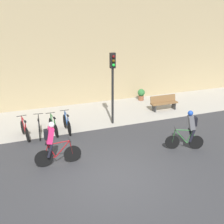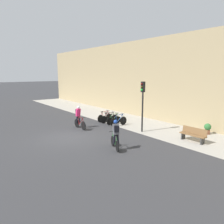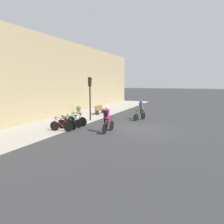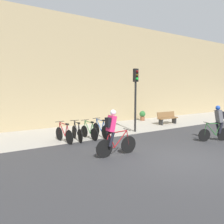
{
  "view_description": "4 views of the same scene",
  "coord_description": "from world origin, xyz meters",
  "px_view_note": "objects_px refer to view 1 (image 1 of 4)",
  "views": [
    {
      "loc": [
        -3.25,
        -7.93,
        5.51
      ],
      "look_at": [
        1.3,
        3.57,
        1.19
      ],
      "focal_mm": 45.0,
      "sensor_mm": 36.0,
      "label": 1
    },
    {
      "loc": [
        13.13,
        -6.34,
        4.33
      ],
      "look_at": [
        -0.21,
        3.84,
        1.31
      ],
      "focal_mm": 35.0,
      "sensor_mm": 36.0,
      "label": 2
    },
    {
      "loc": [
        -14.65,
        -3.94,
        3.33
      ],
      "look_at": [
        0.22,
        2.28,
        1.1
      ],
      "focal_mm": 35.0,
      "sensor_mm": 36.0,
      "label": 3
    },
    {
      "loc": [
        -6.24,
        -5.0,
        2.57
      ],
      "look_at": [
        -0.41,
        3.99,
        1.41
      ],
      "focal_mm": 35.0,
      "sensor_mm": 36.0,
      "label": 4
    }
  ],
  "objects_px": {
    "cyclist_grey": "(190,129)",
    "parked_bike_1": "(39,128)",
    "parked_bike_0": "(25,130)",
    "cyclist_pink": "(53,143)",
    "bench": "(164,103)",
    "parked_bike_3": "(67,124)",
    "traffic_light_pole": "(113,76)",
    "potted_plant": "(141,94)",
    "parked_bike_2": "(53,126)"
  },
  "relations": [
    {
      "from": "cyclist_grey",
      "to": "parked_bike_1",
      "type": "relative_size",
      "value": 1.04
    },
    {
      "from": "parked_bike_0",
      "to": "cyclist_pink",
      "type": "bearing_deg",
      "value": -75.59
    },
    {
      "from": "bench",
      "to": "parked_bike_3",
      "type": "bearing_deg",
      "value": -169.93
    },
    {
      "from": "cyclist_pink",
      "to": "traffic_light_pole",
      "type": "bearing_deg",
      "value": 41.15
    },
    {
      "from": "cyclist_pink",
      "to": "potted_plant",
      "type": "relative_size",
      "value": 2.31
    },
    {
      "from": "parked_bike_1",
      "to": "cyclist_pink",
      "type": "bearing_deg",
      "value": -87.78
    },
    {
      "from": "parked_bike_2",
      "to": "potted_plant",
      "type": "distance_m",
      "value": 7.37
    },
    {
      "from": "cyclist_grey",
      "to": "parked_bike_3",
      "type": "relative_size",
      "value": 1.03
    },
    {
      "from": "cyclist_pink",
      "to": "parked_bike_1",
      "type": "xyz_separation_m",
      "value": [
        -0.12,
        3.06,
        -0.55
      ]
    },
    {
      "from": "parked_bike_2",
      "to": "bench",
      "type": "height_order",
      "value": "parked_bike_2"
    },
    {
      "from": "parked_bike_2",
      "to": "parked_bike_0",
      "type": "bearing_deg",
      "value": 179.99
    },
    {
      "from": "cyclist_pink",
      "to": "cyclist_grey",
      "type": "relative_size",
      "value": 1.03
    },
    {
      "from": "bench",
      "to": "potted_plant",
      "type": "xyz_separation_m",
      "value": [
        -0.34,
        2.32,
        -0.03
      ]
    },
    {
      "from": "cyclist_pink",
      "to": "potted_plant",
      "type": "distance_m",
      "value": 9.61
    },
    {
      "from": "cyclist_pink",
      "to": "cyclist_grey",
      "type": "bearing_deg",
      "value": -7.53
    },
    {
      "from": "parked_bike_0",
      "to": "potted_plant",
      "type": "distance_m",
      "value": 8.57
    },
    {
      "from": "cyclist_pink",
      "to": "traffic_light_pole",
      "type": "height_order",
      "value": "traffic_light_pole"
    },
    {
      "from": "parked_bike_0",
      "to": "traffic_light_pole",
      "type": "xyz_separation_m",
      "value": [
        4.51,
        0.2,
        2.17
      ]
    },
    {
      "from": "parked_bike_0",
      "to": "parked_bike_2",
      "type": "relative_size",
      "value": 1.05
    },
    {
      "from": "parked_bike_2",
      "to": "cyclist_grey",
      "type": "bearing_deg",
      "value": -36.83
    },
    {
      "from": "cyclist_pink",
      "to": "traffic_light_pole",
      "type": "xyz_separation_m",
      "value": [
        3.73,
        3.26,
        1.62
      ]
    },
    {
      "from": "parked_bike_2",
      "to": "traffic_light_pole",
      "type": "bearing_deg",
      "value": 3.58
    },
    {
      "from": "cyclist_pink",
      "to": "parked_bike_0",
      "type": "bearing_deg",
      "value": 104.41
    },
    {
      "from": "potted_plant",
      "to": "bench",
      "type": "bearing_deg",
      "value": -81.77
    },
    {
      "from": "cyclist_grey",
      "to": "parked_bike_3",
      "type": "height_order",
      "value": "cyclist_grey"
    },
    {
      "from": "traffic_light_pole",
      "to": "potted_plant",
      "type": "height_order",
      "value": "traffic_light_pole"
    },
    {
      "from": "cyclist_pink",
      "to": "parked_bike_3",
      "type": "relative_size",
      "value": 1.06
    },
    {
      "from": "bench",
      "to": "potted_plant",
      "type": "distance_m",
      "value": 2.34
    },
    {
      "from": "parked_bike_1",
      "to": "parked_bike_3",
      "type": "distance_m",
      "value": 1.34
    },
    {
      "from": "parked_bike_0",
      "to": "parked_bike_1",
      "type": "xyz_separation_m",
      "value": [
        0.67,
        -0.0,
        -0.0
      ]
    },
    {
      "from": "parked_bike_0",
      "to": "potted_plant",
      "type": "relative_size",
      "value": 2.14
    },
    {
      "from": "potted_plant",
      "to": "parked_bike_2",
      "type": "bearing_deg",
      "value": -152.34
    },
    {
      "from": "parked_bike_2",
      "to": "parked_bike_3",
      "type": "relative_size",
      "value": 0.94
    },
    {
      "from": "traffic_light_pole",
      "to": "bench",
      "type": "distance_m",
      "value": 4.33
    },
    {
      "from": "bench",
      "to": "potted_plant",
      "type": "relative_size",
      "value": 2.2
    },
    {
      "from": "cyclist_grey",
      "to": "bench",
      "type": "xyz_separation_m",
      "value": [
        1.78,
        4.9,
        -0.48
      ]
    },
    {
      "from": "parked_bike_1",
      "to": "parked_bike_2",
      "type": "bearing_deg",
      "value": 0.02
    },
    {
      "from": "cyclist_pink",
      "to": "parked_bike_3",
      "type": "height_order",
      "value": "cyclist_pink"
    },
    {
      "from": "cyclist_pink",
      "to": "cyclist_grey",
      "type": "height_order",
      "value": "cyclist_pink"
    },
    {
      "from": "cyclist_grey",
      "to": "parked_bike_0",
      "type": "bearing_deg",
      "value": 149.34
    },
    {
      "from": "parked_bike_3",
      "to": "traffic_light_pole",
      "type": "relative_size",
      "value": 0.46
    },
    {
      "from": "parked_bike_1",
      "to": "parked_bike_0",
      "type": "bearing_deg",
      "value": 179.96
    },
    {
      "from": "parked_bike_0",
      "to": "traffic_light_pole",
      "type": "distance_m",
      "value": 5.01
    },
    {
      "from": "parked_bike_0",
      "to": "parked_bike_1",
      "type": "relative_size",
      "value": 0.99
    },
    {
      "from": "cyclist_grey",
      "to": "parked_bike_1",
      "type": "distance_m",
      "value": 6.91
    },
    {
      "from": "bench",
      "to": "parked_bike_0",
      "type": "bearing_deg",
      "value": -172.36
    },
    {
      "from": "cyclist_pink",
      "to": "potted_plant",
      "type": "xyz_separation_m",
      "value": [
        7.08,
        6.48,
        -0.51
      ]
    },
    {
      "from": "cyclist_grey",
      "to": "bench",
      "type": "bearing_deg",
      "value": 70.02
    },
    {
      "from": "parked_bike_2",
      "to": "bench",
      "type": "xyz_separation_m",
      "value": [
        6.86,
        1.1,
        0.09
      ]
    },
    {
      "from": "cyclist_pink",
      "to": "parked_bike_0",
      "type": "xyz_separation_m",
      "value": [
        -0.79,
        3.06,
        -0.55
      ]
    }
  ]
}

